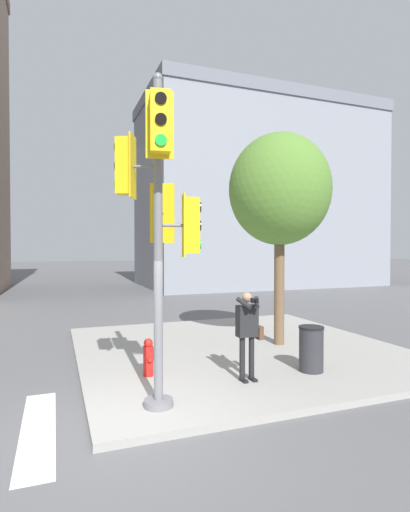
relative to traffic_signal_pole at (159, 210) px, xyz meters
name	(u,v)px	position (x,y,z in m)	size (l,w,h in m)	color
ground_plane	(125,432)	(-0.64, -0.43, -3.32)	(160.00, 160.00, 0.00)	#5B5B5E
sidewalk_corner	(238,349)	(2.86, 3.07, -3.25)	(8.00, 8.00, 0.13)	#9E9B96
traffic_signal_pole	(159,210)	(0.00, 0.00, 0.00)	(1.36, 1.37, 5.38)	slate
person_photographer	(248,328)	(1.92, 0.63, -2.17)	(0.58, 0.54, 1.72)	black
street_tree	(280,190)	(4.02, 2.96, 0.93)	(2.70, 2.70, 5.63)	brown
fire_hydrant	(148,357)	(0.16, 1.58, -2.82)	(0.21, 0.27, 0.76)	red
trash_bin	(311,349)	(3.42, 0.68, -2.72)	(0.52, 0.52, 0.94)	#2D2D33
building_right	(257,195)	(12.55, 20.18, 3.32)	(16.88, 9.16, 13.25)	gray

